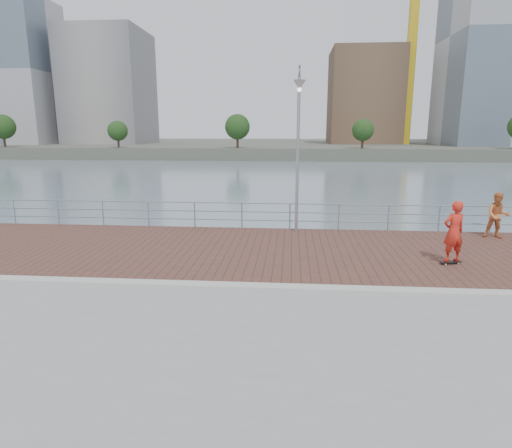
# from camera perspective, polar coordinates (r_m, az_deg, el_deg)

# --- Properties ---
(water) EXTENTS (400.00, 400.00, 0.00)m
(water) POSITION_cam_1_polar(r_m,az_deg,el_deg) (12.52, -0.79, -16.96)
(water) COLOR slate
(water) RESTS_ON ground
(brick_lane) EXTENTS (40.00, 6.80, 0.02)m
(brick_lane) POSITION_cam_1_polar(r_m,az_deg,el_deg) (15.07, 0.50, -3.48)
(brick_lane) COLOR brown
(brick_lane) RESTS_ON seawall
(curb) EXTENTS (40.00, 0.40, 0.06)m
(curb) POSITION_cam_1_polar(r_m,az_deg,el_deg) (11.66, -0.82, -8.24)
(curb) COLOR #B7B5AD
(curb) RESTS_ON seawall
(far_shore) EXTENTS (320.00, 95.00, 2.50)m
(far_shore) POSITION_cam_1_polar(r_m,az_deg,el_deg) (133.45, 4.35, 10.32)
(far_shore) COLOR #4C5142
(far_shore) RESTS_ON ground
(guardrail) EXTENTS (39.06, 0.06, 1.13)m
(guardrail) POSITION_cam_1_polar(r_m,az_deg,el_deg) (18.22, 1.30, 1.51)
(guardrail) COLOR #8C9EA8
(guardrail) RESTS_ON brick_lane
(street_lamp) EXTENTS (0.45, 1.32, 6.23)m
(street_lamp) POSITION_cam_1_polar(r_m,az_deg,el_deg) (16.90, 5.69, 13.35)
(street_lamp) COLOR gray
(street_lamp) RESTS_ON brick_lane
(skateboard) EXTENTS (0.73, 0.39, 0.08)m
(skateboard) POSITION_cam_1_polar(r_m,az_deg,el_deg) (14.82, 24.52, -4.63)
(skateboard) COLOR black
(skateboard) RESTS_ON brick_lane
(skateboarder) EXTENTS (0.81, 0.65, 1.92)m
(skateboarder) POSITION_cam_1_polar(r_m,az_deg,el_deg) (14.58, 24.87, -0.93)
(skateboarder) COLOR red
(skateboarder) RESTS_ON skateboard
(bystander) EXTENTS (1.00, 0.86, 1.78)m
(bystander) POSITION_cam_1_polar(r_m,az_deg,el_deg) (18.98, 29.52, 0.99)
(bystander) COLOR #CD723C
(bystander) RESTS_ON brick_lane
(tower_crane) EXTENTS (47.00, 2.00, 50.70)m
(tower_crane) POSITION_cam_1_polar(r_m,az_deg,el_deg) (121.42, 19.06, 25.82)
(tower_crane) COLOR gold
(tower_crane) RESTS_ON far_shore
(skyline) EXTENTS (233.00, 41.00, 72.18)m
(skyline) POSITION_cam_1_polar(r_m,az_deg,el_deg) (121.42, 21.60, 20.87)
(skyline) COLOR #ADA38E
(skyline) RESTS_ON far_shore
(shoreline_trees) EXTENTS (144.81, 5.12, 6.83)m
(shoreline_trees) POSITION_cam_1_polar(r_m,az_deg,el_deg) (87.91, 6.94, 12.59)
(shoreline_trees) COLOR #473323
(shoreline_trees) RESTS_ON far_shore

